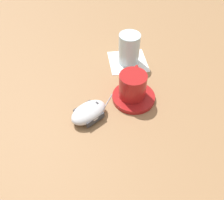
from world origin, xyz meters
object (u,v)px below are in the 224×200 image
Objects in this scene: coffee_cup at (133,85)px; computer_mouse at (89,112)px; drinking_glass at (129,49)px; saucer at (134,97)px.

coffee_cup reaches higher than computer_mouse.
computer_mouse is at bearing 20.75° from coffee_cup.
coffee_cup is at bearing -159.25° from computer_mouse.
coffee_cup is 0.16m from drinking_glass.
saucer is at bearing 81.29° from drinking_glass.
drinking_glass reaches higher than saucer.
saucer is 1.16× the size of coffee_cup.
computer_mouse is (0.13, 0.04, 0.01)m from saucer.
coffee_cup is 1.05× the size of drinking_glass.
drinking_glass is at bearing -127.31° from computer_mouse.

